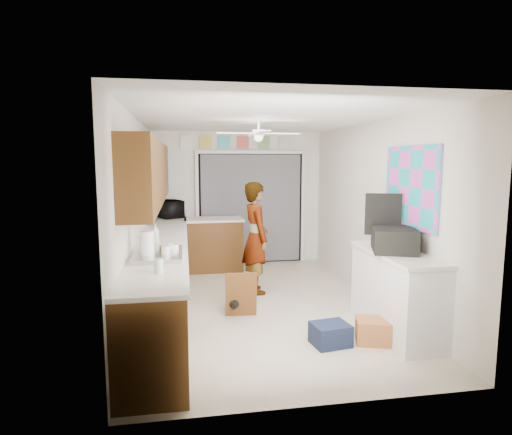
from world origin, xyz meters
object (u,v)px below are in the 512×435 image
microwave (169,209)px  soap_bottle (155,234)px  man (256,238)px  dog (236,296)px  cardboard_box (375,331)px  navy_crate (330,334)px  cup (173,249)px  paper_towel_roll (148,245)px  suitcase (394,239)px

microwave → soap_bottle: microwave is taller
man → dog: 1.05m
cardboard_box → navy_crate: (-0.50, 0.02, -0.01)m
navy_crate → dog: (-0.86, 1.26, 0.07)m
soap_bottle → cup: (0.22, -0.59, -0.08)m
paper_towel_roll → suitcase: size_ratio=0.47×
cup → paper_towel_roll: size_ratio=0.45×
microwave → man: 2.14m
microwave → man: size_ratio=0.34×
cardboard_box → navy_crate: size_ratio=1.07×
paper_towel_roll → navy_crate: paper_towel_roll is taller
cardboard_box → man: (-0.97, 2.01, 0.70)m
suitcase → cardboard_box: size_ratio=1.50×
microwave → navy_crate: 4.19m
cardboard_box → paper_towel_roll: bearing=171.9°
navy_crate → dog: bearing=124.4°
navy_crate → man: 2.17m
navy_crate → man: size_ratio=0.23×
soap_bottle → suitcase: size_ratio=0.42×
suitcase → navy_crate: size_ratio=1.62×
cardboard_box → dog: dog is taller
paper_towel_roll → man: size_ratio=0.18×
soap_bottle → cup: bearing=-69.5°
man → cardboard_box: bearing=-162.5°
soap_bottle → paper_towel_roll: bearing=-92.0°
soap_bottle → paper_towel_roll: (-0.03, -0.82, 0.02)m
suitcase → dog: (-1.68, 0.99, -0.88)m
paper_towel_roll → suitcase: 2.71m
microwave → cardboard_box: 4.44m
man → navy_crate: bearing=-174.9°
paper_towel_roll → dog: paper_towel_roll is taller
navy_crate → soap_bottle: bearing=148.6°
navy_crate → suitcase: bearing=17.9°
cup → man: bearing=50.9°
suitcase → cardboard_box: bearing=-117.5°
microwave → dog: (0.92, -2.41, -0.91)m
cup → paper_towel_roll: (-0.25, -0.23, 0.09)m
suitcase → navy_crate: 1.29m
paper_towel_roll → navy_crate: 2.15m
soap_bottle → man: (1.39, 0.85, -0.24)m
navy_crate → cup: bearing=161.6°
soap_bottle → cup: size_ratio=1.98×
cup → suitcase: suitcase is taller
paper_towel_roll → suitcase: paper_towel_roll is taller
cup → paper_towel_roll: paper_towel_roll is taller
microwave → man: man is taller
man → dog: man is taller
microwave → cup: bearing=157.8°
soap_bottle → cardboard_box: (2.37, -1.16, -0.94)m
cardboard_box → suitcase: bearing=41.9°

